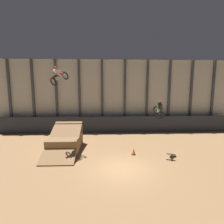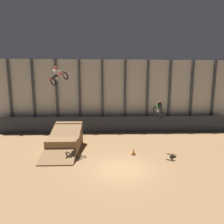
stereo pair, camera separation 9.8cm
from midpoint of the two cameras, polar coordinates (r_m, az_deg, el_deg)
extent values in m
plane|color=#9E754C|center=(13.37, 3.20, -17.94)|extent=(60.00, 60.00, 0.00)
cube|color=beige|center=(23.80, 0.69, 5.35)|extent=(32.00, 0.12, 9.54)
cube|color=#3D424C|center=(26.70, -30.17, 4.56)|extent=(0.28, 0.28, 9.54)
cube|color=#3D424C|center=(25.42, -24.10, 4.83)|extent=(0.28, 0.28, 9.54)
cube|color=#3D424C|center=(24.44, -17.45, 5.05)|extent=(0.28, 0.28, 9.54)
cube|color=#3D424C|center=(23.82, -10.36, 5.22)|extent=(0.28, 0.28, 9.54)
cube|color=#3D424C|center=(23.58, -2.99, 5.31)|extent=(0.28, 0.28, 9.54)
cube|color=#3D424C|center=(23.72, 4.40, 5.32)|extent=(0.28, 0.28, 9.54)
cube|color=#3D424C|center=(24.25, 11.58, 5.24)|extent=(0.28, 0.28, 9.54)
cube|color=#3D424C|center=(25.14, 18.36, 5.08)|extent=(0.28, 0.28, 9.54)
cube|color=#3D424C|center=(26.36, 24.59, 4.88)|extent=(0.28, 0.28, 9.54)
cube|color=#3D424C|center=(27.85, 30.21, 4.65)|extent=(0.28, 0.28, 9.54)
cube|color=#2D333D|center=(23.00, 0.83, -4.07)|extent=(31.36, 0.20, 2.12)
cube|color=#966F48|center=(17.47, -14.74, -9.54)|extent=(2.71, 3.97, 1.34)
cube|color=olive|center=(18.98, -13.65, -6.71)|extent=(2.76, 0.50, 2.23)
cube|color=#9E754C|center=(16.55, -15.44, -8.94)|extent=(2.76, 5.74, 2.41)
torus|color=black|center=(16.42, -14.84, 11.36)|extent=(0.82, 0.76, 0.71)
torus|color=black|center=(15.61, -18.46, 9.38)|extent=(0.82, 0.76, 0.71)
cube|color=#B7B7BC|center=(15.95, -16.90, 10.73)|extent=(0.50, 0.57, 0.46)
cube|color=red|center=(16.01, -16.71, 11.62)|extent=(0.46, 0.52, 0.39)
cube|color=black|center=(15.78, -17.79, 11.13)|extent=(0.47, 0.54, 0.33)
cube|color=red|center=(15.50, -19.09, 10.11)|extent=(0.33, 0.37, 0.20)
cylinder|color=#B7B7BC|center=(16.27, -15.59, 11.90)|extent=(0.09, 0.09, 0.55)
cylinder|color=black|center=(16.20, -15.99, 12.63)|extent=(0.35, 0.60, 0.04)
cube|color=silver|center=(15.85, -17.62, 12.34)|extent=(0.51, 0.54, 0.49)
sphere|color=red|center=(15.86, -17.78, 13.54)|extent=(0.42, 0.43, 0.34)
cylinder|color=silver|center=(16.02, -17.39, 11.53)|extent=(0.35, 0.41, 0.19)
cylinder|color=silver|center=(15.83, -16.86, 11.60)|extent=(0.35, 0.41, 0.19)
cylinder|color=silver|center=(16.11, -17.37, 12.68)|extent=(0.38, 0.46, 0.11)
cylinder|color=silver|center=(15.86, -16.66, 12.79)|extent=(0.38, 0.46, 0.11)
torus|color=black|center=(16.34, 15.64, -0.94)|extent=(0.84, 0.73, 0.70)
torus|color=black|center=(15.04, 14.73, 0.76)|extent=(0.84, 0.73, 0.70)
cube|color=#B7B7BC|center=(15.68, 15.23, 0.35)|extent=(0.45, 0.60, 0.48)
cube|color=green|center=(15.90, 15.43, 0.82)|extent=(0.42, 0.53, 0.41)
cube|color=black|center=(15.54, 15.18, 1.40)|extent=(0.41, 0.56, 0.36)
cube|color=green|center=(15.04, 14.79, 1.82)|extent=(0.29, 0.37, 0.21)
cylinder|color=#B7B7BC|center=(16.25, 15.64, 0.06)|extent=(0.27, 0.42, 0.41)
cylinder|color=black|center=(16.29, 15.72, 0.91)|extent=(0.66, 0.07, 0.04)
cube|color=black|center=(15.82, 15.44, 2.09)|extent=(0.37, 0.36, 0.52)
sphere|color=red|center=(16.03, 15.65, 3.02)|extent=(0.40, 0.43, 0.35)
cylinder|color=black|center=(15.81, 14.93, 1.16)|extent=(0.24, 0.31, 0.42)
cylinder|color=black|center=(15.76, 15.78, 1.11)|extent=(0.24, 0.31, 0.42)
cylinder|color=black|center=(16.08, 15.04, 1.87)|extent=(0.28, 0.40, 0.43)
cylinder|color=black|center=(16.01, 16.16, 1.81)|extent=(0.28, 0.40, 0.43)
cube|color=black|center=(15.91, 7.20, -13.59)|extent=(0.36, 0.36, 0.03)
cone|color=orange|center=(15.81, 7.22, -12.61)|extent=(0.28, 0.28, 0.55)
camera|label=1|loc=(0.05, -89.84, 0.02)|focal=28.00mm
camera|label=2|loc=(0.05, 90.16, -0.02)|focal=28.00mm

